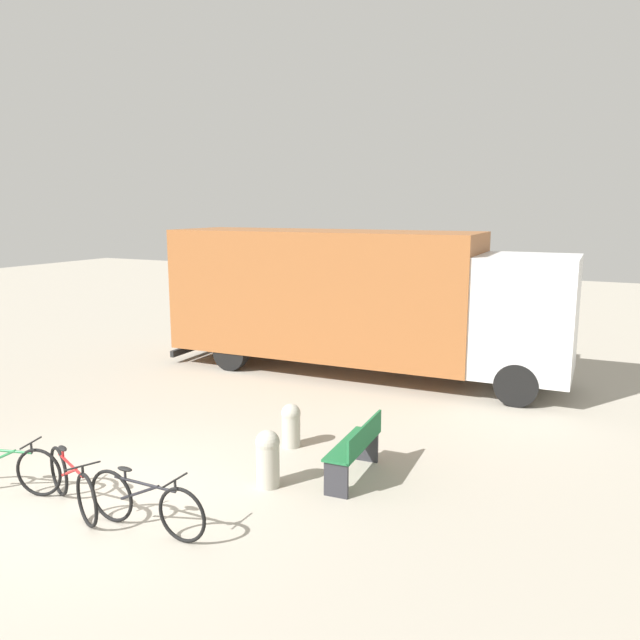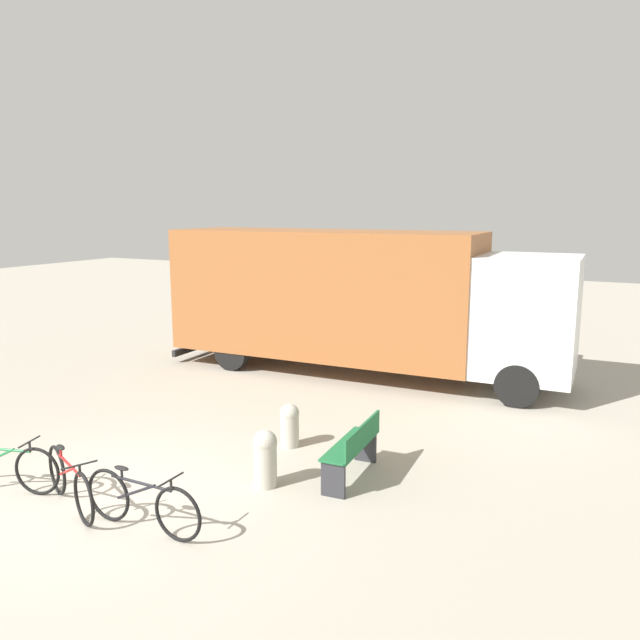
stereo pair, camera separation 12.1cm
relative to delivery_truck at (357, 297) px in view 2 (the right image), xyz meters
name	(u,v)px [view 2 (the right image)]	position (x,y,z in m)	size (l,w,h in m)	color
ground_plane	(97,498)	(-0.53, -7.45, -1.81)	(60.00, 60.00, 0.00)	#A8A091
delivery_truck	(357,297)	(0.00, 0.00, 0.00)	(9.36, 2.49, 3.32)	#99592D
park_bench	(354,447)	(2.30, -5.32, -1.34)	(0.49, 1.43, 0.84)	#1E6638
bicycle_near	(1,466)	(-1.84, -7.89, -1.45)	(1.72, 0.60, 0.77)	black
bicycle_middle	(70,482)	(-0.61, -7.81, -1.45)	(1.63, 0.78, 0.77)	black
bicycle_far	(142,502)	(0.62, -7.82, -1.45)	(1.77, 0.44, 0.77)	black
bollard_near_bench	(265,456)	(1.29, -6.10, -1.37)	(0.34, 0.34, 0.82)	#B2AD9E
bollard_far_bench	(290,423)	(0.86, -4.66, -1.43)	(0.32, 0.32, 0.72)	#B2AD9E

